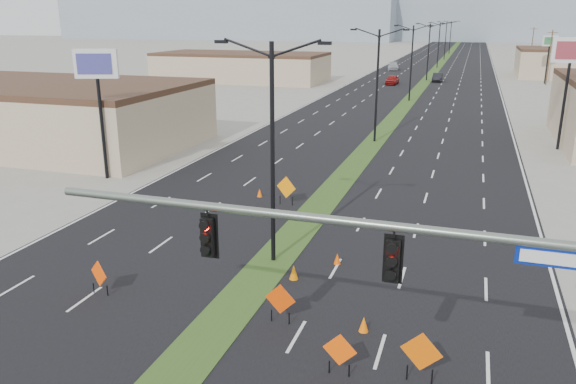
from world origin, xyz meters
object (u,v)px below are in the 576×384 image
(streetlight_0, at_px, (272,148))
(construction_sign_5, at_px, (421,353))
(streetlight_6, at_px, (450,36))
(signal_mast, at_px, (470,287))
(pole_sign_west, at_px, (97,74))
(construction_sign_2, at_px, (286,188))
(streetlight_3, at_px, (429,50))
(construction_sign_4, at_px, (340,351))
(cone_1, at_px, (364,324))
(cone_3, at_px, (260,193))
(car_left, at_px, (392,80))
(car_mid, at_px, (437,77))
(cone_2, at_px, (337,259))
(construction_sign_3, at_px, (280,300))
(construction_sign_1, at_px, (99,275))
(streetlight_5, at_px, (446,39))
(car_far, at_px, (393,66))
(cone_0, at_px, (294,272))
(pole_sign_east_near, at_px, (570,59))
(streetlight_2, at_px, (411,61))
(pole_sign_east_far, at_px, (550,45))
(streetlight_4, at_px, (439,44))

(streetlight_0, relative_size, construction_sign_5, 5.71)
(streetlight_6, bearing_deg, signal_mast, -87.25)
(streetlight_6, xyz_separation_m, pole_sign_west, (-16.06, -158.23, 1.86))
(streetlight_0, bearing_deg, construction_sign_2, 104.04)
(streetlight_3, height_order, construction_sign_4, streetlight_3)
(construction_sign_2, height_order, construction_sign_4, construction_sign_2)
(streetlight_6, xyz_separation_m, cone_1, (5.21, -172.90, -5.12))
(cone_3, bearing_deg, car_left, 90.82)
(car_mid, height_order, cone_2, car_mid)
(construction_sign_3, height_order, cone_3, construction_sign_3)
(car_left, relative_size, construction_sign_1, 3.01)
(streetlight_5, bearing_deg, streetlight_0, -90.00)
(streetlight_5, distance_m, construction_sign_1, 145.60)
(car_far, bearing_deg, cone_2, -90.78)
(cone_2, bearing_deg, streetlight_6, 91.01)
(cone_0, bearing_deg, construction_sign_1, -151.92)
(pole_sign_east_near, bearing_deg, streetlight_2, 116.07)
(streetlight_2, relative_size, car_left, 2.20)
(car_mid, xyz_separation_m, construction_sign_4, (2.96, -90.29, 0.12))
(pole_sign_west, distance_m, pole_sign_east_far, 83.39)
(pole_sign_west, bearing_deg, streetlight_4, 61.81)
(construction_sign_5, relative_size, pole_sign_east_far, 0.22)
(streetlight_4, distance_m, construction_sign_4, 119.90)
(pole_sign_east_near, bearing_deg, streetlight_4, 95.95)
(construction_sign_3, xyz_separation_m, cone_0, (-0.62, 3.65, -0.60))
(streetlight_6, height_order, construction_sign_5, streetlight_6)
(streetlight_3, height_order, car_far, streetlight_3)
(car_far, relative_size, cone_2, 10.16)
(streetlight_2, bearing_deg, pole_sign_east_far, 55.34)
(car_mid, xyz_separation_m, construction_sign_2, (-4.00, -74.58, 0.32))
(streetlight_2, bearing_deg, cone_3, -95.00)
(signal_mast, height_order, streetlight_0, streetlight_0)
(streetlight_5, xyz_separation_m, car_far, (-8.82, -36.17, -4.61))
(streetlight_0, height_order, construction_sign_2, streetlight_0)
(construction_sign_3, height_order, cone_0, construction_sign_3)
(streetlight_5, height_order, car_far, streetlight_5)
(streetlight_3, height_order, streetlight_4, same)
(cone_2, distance_m, pole_sign_east_near, 32.77)
(streetlight_4, relative_size, car_mid, 2.21)
(signal_mast, xyz_separation_m, pole_sign_east_far, (11.46, 94.94, 1.73))
(signal_mast, relative_size, streetlight_0, 1.63)
(streetlight_5, bearing_deg, construction_sign_3, -89.16)
(car_left, bearing_deg, streetlight_6, 89.24)
(streetlight_6, distance_m, construction_sign_1, 173.57)
(car_mid, distance_m, construction_sign_2, 74.69)
(streetlight_4, height_order, pole_sign_east_near, streetlight_4)
(streetlight_5, distance_m, construction_sign_5, 147.54)
(streetlight_0, relative_size, construction_sign_1, 6.62)
(construction_sign_4, bearing_deg, car_left, 99.14)
(construction_sign_5, bearing_deg, streetlight_0, 143.05)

